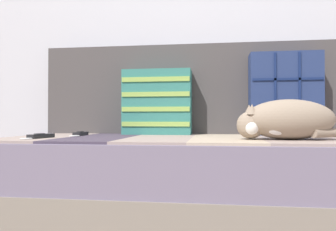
% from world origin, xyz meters
% --- Properties ---
extents(ground_plane, '(14.00, 14.00, 0.00)m').
position_xyz_m(ground_plane, '(0.00, 0.00, 0.00)').
color(ground_plane, '#7A6651').
extents(couch, '(1.83, 0.90, 0.38)m').
position_xyz_m(couch, '(0.00, 0.10, 0.19)').
color(couch, gray).
rests_on(couch, ground_plane).
extents(sofa_backrest, '(1.79, 0.14, 0.52)m').
position_xyz_m(sofa_backrest, '(0.00, 0.48, 0.64)').
color(sofa_backrest, '#474242').
rests_on(sofa_backrest, couch).
extents(throw_pillow_quilted, '(0.36, 0.14, 0.43)m').
position_xyz_m(throw_pillow_quilted, '(0.47, 0.33, 0.60)').
color(throw_pillow_quilted, navy).
rests_on(throw_pillow_quilted, couch).
extents(throw_pillow_striped, '(0.38, 0.14, 0.36)m').
position_xyz_m(throw_pillow_striped, '(-0.21, 0.33, 0.56)').
color(throw_pillow_striped, '#337A70').
rests_on(throw_pillow_striped, couch).
extents(sleeping_cat, '(0.43, 0.23, 0.16)m').
position_xyz_m(sleeping_cat, '(0.38, -0.08, 0.46)').
color(sleeping_cat, gray).
rests_on(sleeping_cat, couch).
extents(game_remote_near, '(0.07, 0.19, 0.02)m').
position_xyz_m(game_remote_near, '(-0.66, -0.11, 0.39)').
color(game_remote_near, black).
rests_on(game_remote_near, couch).
extents(game_remote_far, '(0.06, 0.20, 0.02)m').
position_xyz_m(game_remote_far, '(-0.58, 0.15, 0.39)').
color(game_remote_far, black).
rests_on(game_remote_far, couch).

